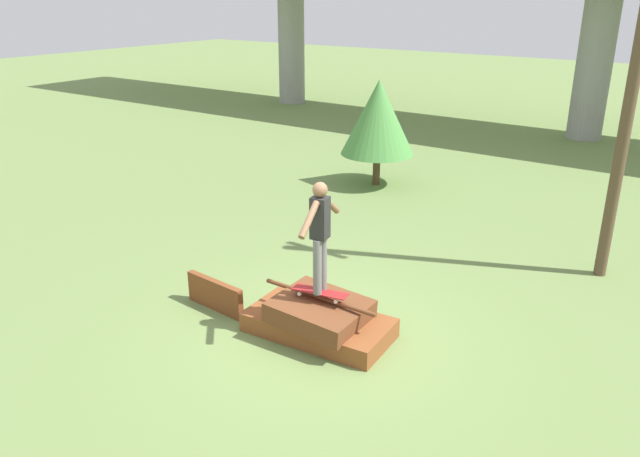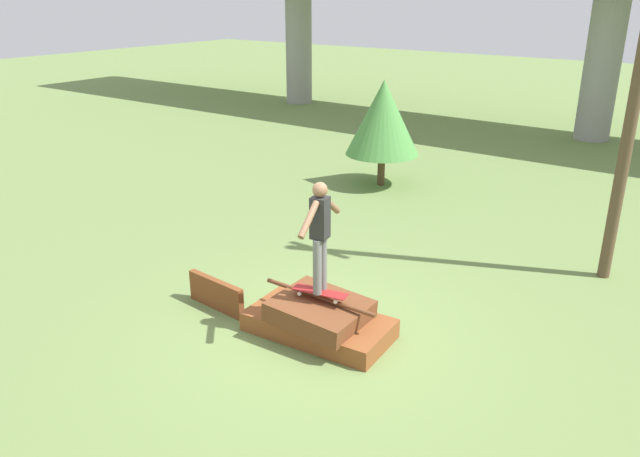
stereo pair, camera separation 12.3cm
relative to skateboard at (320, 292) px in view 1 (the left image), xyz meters
The scene contains 7 objects.
ground_plane 0.70m from the skateboard, 143.01° to the left, with size 80.00×80.00×0.00m, color olive.
scrap_pile 0.44m from the skateboard, 150.11° to the left, with size 2.13×1.21×0.62m.
scrap_plank_loose 1.85m from the skateboard, behind, with size 1.14×0.19×0.49m.
skateboard is the anchor object (origin of this frame).
skater 0.93m from the skateboard, 146.31° to the left, with size 0.29×1.17×1.58m.
utility_pole 6.08m from the skateboard, 57.81° to the left, with size 1.30×0.20×7.18m.
tree_behind_left 7.56m from the skateboard, 114.00° to the left, with size 1.81×1.81×2.62m.
Camera 1 is at (4.49, -6.40, 4.64)m, focal length 35.00 mm.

